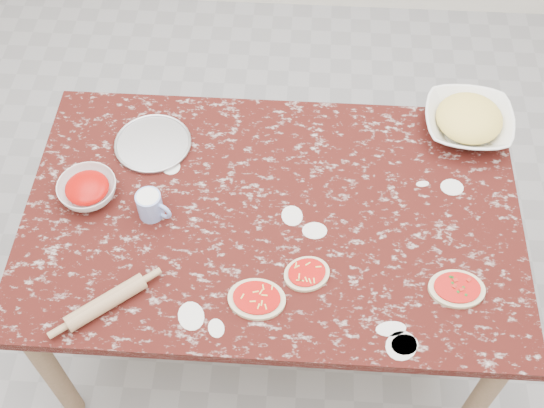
{
  "coord_description": "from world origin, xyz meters",
  "views": [
    {
      "loc": [
        0.08,
        -1.26,
        2.56
      ],
      "look_at": [
        0.0,
        0.0,
        0.8
      ],
      "focal_mm": 45.31,
      "sensor_mm": 36.0,
      "label": 1
    }
  ],
  "objects": [
    {
      "name": "pizza_left",
      "position": [
        -0.03,
        -0.32,
        0.76
      ],
      "size": [
        0.18,
        0.15,
        0.02
      ],
      "color": "beige",
      "rests_on": "worktable"
    },
    {
      "name": "worktable",
      "position": [
        0.0,
        0.0,
        0.67
      ],
      "size": [
        1.6,
        1.0,
        0.75
      ],
      "color": "#340E0B",
      "rests_on": "ground"
    },
    {
      "name": "cheese_bowl",
      "position": [
        0.66,
        0.4,
        0.79
      ],
      "size": [
        0.32,
        0.32,
        0.08
      ],
      "primitive_type": "imported",
      "rotation": [
        0.0,
        0.0,
        -0.05
      ],
      "color": "white",
      "rests_on": "worktable"
    },
    {
      "name": "sauce_bowl",
      "position": [
        -0.6,
        0.03,
        0.78
      ],
      "size": [
        0.22,
        0.22,
        0.06
      ],
      "primitive_type": "imported",
      "rotation": [
        0.0,
        0.0,
        0.14
      ],
      "color": "white",
      "rests_on": "worktable"
    },
    {
      "name": "pizza_tray",
      "position": [
        -0.43,
        0.26,
        0.76
      ],
      "size": [
        0.32,
        0.32,
        0.01
      ],
      "primitive_type": "cylinder",
      "rotation": [
        0.0,
        0.0,
        -0.29
      ],
      "color": "#B2B2B7",
      "rests_on": "worktable"
    },
    {
      "name": "pizza_right",
      "position": [
        0.57,
        -0.25,
        0.76
      ],
      "size": [
        0.17,
        0.13,
        0.02
      ],
      "color": "beige",
      "rests_on": "worktable"
    },
    {
      "name": "rolling_pin",
      "position": [
        -0.46,
        -0.36,
        0.77
      ],
      "size": [
        0.22,
        0.2,
        0.05
      ],
      "primitive_type": "cylinder",
      "rotation": [
        0.0,
        1.57,
        0.69
      ],
      "color": "tan",
      "rests_on": "worktable"
    },
    {
      "name": "flour_mug",
      "position": [
        -0.38,
        -0.03,
        0.8
      ],
      "size": [
        0.12,
        0.08,
        0.09
      ],
      "color": "#859DE0",
      "rests_on": "worktable"
    },
    {
      "name": "pizza_mid",
      "position": [
        0.12,
        -0.22,
        0.76
      ],
      "size": [
        0.17,
        0.16,
        0.02
      ],
      "color": "beige",
      "rests_on": "worktable"
    },
    {
      "name": "ground",
      "position": [
        0.0,
        0.0,
        0.0
      ],
      "size": [
        4.0,
        4.0,
        0.0
      ],
      "primitive_type": "plane",
      "color": "gray"
    }
  ]
}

